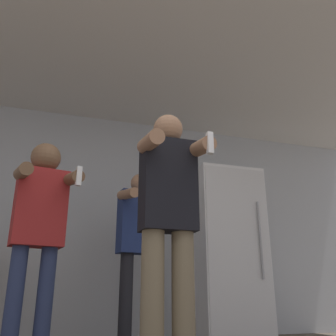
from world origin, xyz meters
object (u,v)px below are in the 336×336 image
refrigerator (226,251)px  person_spectator_back (139,237)px  person_man_side (39,220)px  person_woman_foreground (169,216)px

refrigerator → person_spectator_back: 1.18m
person_man_side → person_spectator_back: bearing=37.5°
person_woman_foreground → person_spectator_back: (0.11, 1.33, 0.06)m
refrigerator → person_spectator_back: size_ratio=1.14×
person_woman_foreground → person_man_side: (-0.80, 0.62, 0.05)m
person_woman_foreground → person_spectator_back: person_woman_foreground is taller
refrigerator → person_man_side: (-2.03, -1.10, 0.03)m
person_spectator_back → person_man_side: bearing=-142.5°
person_man_side → person_woman_foreground: bearing=-37.9°
person_man_side → refrigerator: bearing=28.6°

